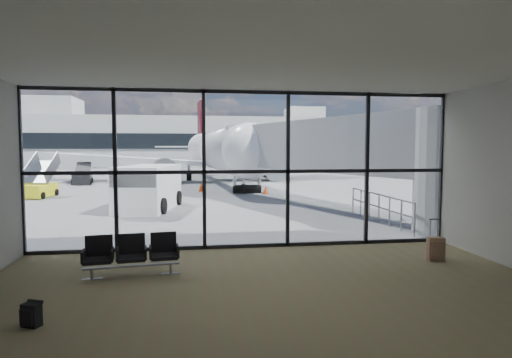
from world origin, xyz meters
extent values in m
plane|color=slate|center=(0.00, 40.00, 0.00)|extent=(220.00, 220.00, 0.00)
cube|color=brown|center=(0.00, -4.00, 0.01)|extent=(12.00, 8.00, 0.01)
cube|color=silver|center=(0.00, -4.00, 4.50)|extent=(12.00, 8.00, 0.02)
cube|color=silver|center=(0.00, -8.00, 2.25)|extent=(12.00, 0.02, 4.50)
cube|color=white|center=(0.00, 0.00, 2.25)|extent=(12.00, 0.04, 4.50)
cube|color=black|center=(0.00, 0.00, 0.06)|extent=(12.00, 0.12, 0.10)
cube|color=black|center=(0.00, 0.00, 2.20)|extent=(12.00, 0.12, 0.10)
cube|color=black|center=(0.00, 0.00, 4.44)|extent=(12.00, 0.12, 0.10)
cube|color=black|center=(-6.00, 0.00, 2.25)|extent=(0.10, 0.12, 4.50)
cube|color=black|center=(-3.60, 0.00, 2.25)|extent=(0.10, 0.12, 4.50)
cube|color=black|center=(-1.20, 0.00, 2.25)|extent=(0.10, 0.12, 4.50)
cube|color=black|center=(1.20, 0.00, 2.25)|extent=(0.10, 0.12, 4.50)
cube|color=black|center=(3.60, 0.00, 2.25)|extent=(0.10, 0.12, 4.50)
cube|color=black|center=(6.00, 0.00, 2.25)|extent=(0.10, 0.12, 4.50)
cylinder|color=#A1A3A6|center=(7.20, 1.00, 2.10)|extent=(2.80, 2.80, 4.20)
cube|color=#A1A3A6|center=(4.55, 8.00, 3.00)|extent=(7.45, 14.81, 2.40)
cube|color=#A1A3A6|center=(1.90, 15.00, 3.00)|extent=(2.60, 2.20, 2.60)
cylinder|color=gray|center=(1.10, 15.00, 0.90)|extent=(0.20, 0.20, 1.80)
cylinder|color=gray|center=(2.70, 15.00, 0.90)|extent=(0.20, 0.20, 1.80)
cylinder|color=black|center=(1.90, 15.00, 0.25)|extent=(1.80, 0.56, 0.56)
cylinder|color=gray|center=(5.60, 0.80, 0.55)|extent=(0.06, 0.06, 1.10)
cylinder|color=gray|center=(5.60, 1.70, 0.55)|extent=(0.06, 0.06, 1.10)
cylinder|color=gray|center=(5.60, 2.60, 0.55)|extent=(0.06, 0.06, 1.10)
cylinder|color=gray|center=(5.60, 3.50, 0.55)|extent=(0.06, 0.06, 1.10)
cylinder|color=gray|center=(5.60, 4.40, 0.55)|extent=(0.06, 0.06, 1.10)
cylinder|color=gray|center=(5.60, 5.30, 0.55)|extent=(0.06, 0.06, 1.10)
cylinder|color=gray|center=(5.60, 6.20, 0.55)|extent=(0.06, 0.06, 1.10)
cylinder|color=gray|center=(5.60, 3.50, 1.08)|extent=(0.06, 5.40, 0.06)
cylinder|color=gray|center=(5.60, 3.50, 0.60)|extent=(0.06, 5.40, 0.06)
cube|color=#BABAB5|center=(0.00, 62.00, 4.00)|extent=(80.00, 12.00, 8.00)
cube|color=black|center=(0.00, 55.90, 4.00)|extent=(80.00, 0.20, 2.40)
cube|color=#BABAB5|center=(-25.00, 62.00, 9.50)|extent=(10.00, 8.00, 3.00)
cube|color=#BABAB5|center=(18.00, 62.00, 9.00)|extent=(6.00, 6.00, 2.00)
cylinder|color=#382619|center=(-33.00, 72.00, 1.71)|extent=(0.50, 0.50, 3.42)
sphere|color=black|center=(-33.00, 72.00, 5.89)|extent=(6.27, 6.27, 6.27)
cylinder|color=#382619|center=(-27.00, 72.00, 1.35)|extent=(0.50, 0.50, 2.70)
sphere|color=black|center=(-27.00, 72.00, 4.65)|extent=(4.95, 4.95, 4.95)
cylinder|color=#382619|center=(-21.00, 72.00, 1.53)|extent=(0.50, 0.50, 3.06)
sphere|color=black|center=(-21.00, 72.00, 5.27)|extent=(5.61, 5.61, 5.61)
cylinder|color=#382619|center=(-15.00, 72.00, 1.71)|extent=(0.50, 0.50, 3.42)
sphere|color=black|center=(-15.00, 72.00, 5.89)|extent=(6.27, 6.27, 6.27)
cube|color=gray|center=(-2.88, -2.37, 0.24)|extent=(2.07, 0.30, 0.04)
cube|color=black|center=(-3.58, -2.45, 0.42)|extent=(0.64, 0.61, 0.08)
cube|color=black|center=(-3.61, -2.19, 0.66)|extent=(0.59, 0.13, 0.52)
cube|color=black|center=(-2.88, -2.37, 0.42)|extent=(0.64, 0.61, 0.08)
cube|color=black|center=(-2.91, -2.11, 0.66)|extent=(0.59, 0.13, 0.52)
cube|color=black|center=(-2.17, -2.29, 0.42)|extent=(0.64, 0.61, 0.08)
cube|color=black|center=(-2.20, -2.03, 0.66)|extent=(0.59, 0.13, 0.52)
cylinder|color=gray|center=(-3.72, -2.47, 0.12)|extent=(0.06, 0.06, 0.24)
cylinder|color=gray|center=(-2.03, -2.28, 0.12)|extent=(0.06, 0.06, 0.24)
cube|color=black|center=(-4.09, -4.94, 0.19)|extent=(0.33, 0.27, 0.38)
cube|color=black|center=(-4.13, -5.03, 0.19)|extent=(0.23, 0.14, 0.26)
cylinder|color=black|center=(-4.05, -4.86, 0.38)|extent=(0.27, 0.17, 0.07)
cube|color=#836249|center=(4.57, -2.15, 0.32)|extent=(0.43, 0.30, 0.59)
cube|color=#836249|center=(4.55, -2.28, 0.32)|extent=(0.33, 0.09, 0.44)
cylinder|color=gray|center=(4.48, -2.02, 0.82)|extent=(0.03, 0.03, 0.49)
cylinder|color=gray|center=(4.69, -2.06, 0.82)|extent=(0.03, 0.03, 0.49)
cube|color=black|center=(4.58, -2.04, 1.06)|extent=(0.26, 0.07, 0.02)
cylinder|color=black|center=(4.48, -2.02, 0.03)|extent=(0.04, 0.07, 0.07)
cylinder|color=black|center=(4.69, -2.06, 0.03)|extent=(0.04, 0.07, 0.07)
cylinder|color=white|center=(0.68, 26.32, 2.71)|extent=(5.56, 27.32, 3.35)
sphere|color=white|center=(1.79, 12.80, 2.71)|extent=(3.35, 3.35, 3.35)
cone|color=white|center=(-0.62, 42.10, 2.99)|extent=(3.78, 5.68, 3.35)
cube|color=black|center=(1.74, 13.34, 3.17)|extent=(2.07, 1.24, 0.45)
cube|color=white|center=(-7.06, 26.60, 1.95)|extent=(13.91, 6.12, 1.07)
cylinder|color=black|center=(-3.94, 25.04, 1.04)|extent=(2.15, 3.22, 1.90)
cube|color=white|center=(-3.47, 41.42, 3.08)|extent=(5.14, 2.25, 0.16)
cube|color=white|center=(8.27, 27.86, 1.95)|extent=(13.71, 8.07, 1.07)
cylinder|color=black|center=(5.44, 25.81, 1.04)|extent=(2.15, 3.22, 1.90)
cube|color=white|center=(2.30, 41.89, 3.08)|extent=(5.23, 2.99, 0.16)
cube|color=#4D0B17|center=(-0.62, 42.10, 5.97)|extent=(0.55, 3.45, 5.43)
cylinder|color=gray|center=(1.64, 14.60, 0.63)|extent=(0.18, 0.18, 1.27)
cylinder|color=black|center=(1.64, 14.60, 0.32)|extent=(0.28, 0.65, 0.63)
cylinder|color=black|center=(-1.88, 26.57, 0.41)|extent=(0.48, 0.90, 0.87)
cylinder|color=black|center=(3.16, 26.98, 0.41)|extent=(0.48, 0.90, 0.87)
cube|color=white|center=(-3.57, 8.48, 1.03)|extent=(2.88, 5.02, 2.05)
cube|color=black|center=(-3.89, 6.76, 1.59)|extent=(2.14, 1.57, 0.72)
cylinder|color=black|center=(-4.86, 7.15, 0.36)|extent=(0.38, 0.75, 0.72)
cylinder|color=black|center=(-2.84, 6.78, 0.36)|extent=(0.38, 0.75, 0.72)
cylinder|color=black|center=(-4.30, 10.18, 0.36)|extent=(0.38, 0.75, 0.72)
cylinder|color=black|center=(-2.28, 9.81, 0.36)|extent=(0.38, 0.75, 0.72)
cube|color=black|center=(-10.35, 23.96, 0.52)|extent=(1.77, 3.02, 0.95)
cube|color=black|center=(-10.53, 25.08, 1.23)|extent=(1.50, 2.52, 0.98)
cylinder|color=black|center=(-10.85, 22.92, 0.24)|extent=(0.26, 0.50, 0.47)
cylinder|color=black|center=(-9.54, 23.13, 0.24)|extent=(0.26, 0.50, 0.47)
cylinder|color=black|center=(-11.15, 24.79, 0.24)|extent=(0.26, 0.50, 0.47)
cylinder|color=black|center=(-9.84, 25.00, 0.24)|extent=(0.26, 0.50, 0.47)
cube|color=yellow|center=(-10.59, 14.51, 0.41)|extent=(1.71, 2.67, 0.72)
cube|color=gray|center=(-10.52, 15.23, 1.44)|extent=(1.48, 2.17, 1.34)
cylinder|color=black|center=(-11.41, 13.69, 0.20)|extent=(0.22, 0.41, 0.40)
cylinder|color=black|center=(-9.97, 13.54, 0.20)|extent=(0.22, 0.41, 0.40)
cylinder|color=black|center=(-11.21, 15.49, 0.20)|extent=(0.22, 0.41, 0.40)
cylinder|color=black|center=(-9.78, 15.33, 0.20)|extent=(0.22, 0.41, 0.40)
cube|color=orange|center=(-4.00, 12.43, 0.02)|extent=(0.47, 0.47, 0.03)
cone|color=orange|center=(-4.00, 12.43, 0.34)|extent=(0.45, 0.45, 0.68)
cube|color=red|center=(3.03, 14.55, 0.01)|extent=(0.36, 0.36, 0.03)
cone|color=red|center=(3.03, 14.55, 0.26)|extent=(0.35, 0.35, 0.52)
cube|color=#F0470C|center=(-0.98, 16.44, 0.02)|extent=(0.42, 0.42, 0.03)
cone|color=#F0470C|center=(-0.98, 16.44, 0.30)|extent=(0.40, 0.40, 0.61)
camera|label=1|loc=(-1.50, -12.05, 2.86)|focal=30.00mm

